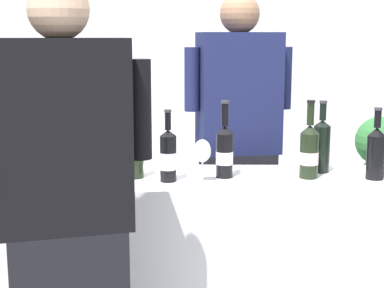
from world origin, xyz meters
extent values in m
cube|color=silver|center=(0.00, 2.60, 1.40)|extent=(8.00, 0.10, 2.80)
cube|color=white|center=(0.00, 0.00, 0.46)|extent=(2.10, 0.50, 0.92)
cylinder|color=black|center=(-0.33, -0.01, 1.02)|extent=(0.08, 0.08, 0.21)
cone|color=black|center=(-0.33, -0.01, 1.14)|extent=(0.08, 0.08, 0.03)
cylinder|color=black|center=(-0.33, -0.01, 1.19)|extent=(0.03, 0.03, 0.07)
cylinder|color=black|center=(-0.33, -0.01, 1.23)|extent=(0.04, 0.04, 0.01)
cylinder|color=black|center=(0.07, 0.00, 1.02)|extent=(0.08, 0.08, 0.20)
cone|color=black|center=(0.07, 0.00, 1.13)|extent=(0.08, 0.08, 0.03)
cylinder|color=black|center=(0.07, 0.00, 1.20)|extent=(0.03, 0.03, 0.10)
cylinder|color=#333338|center=(0.07, 0.00, 1.26)|extent=(0.04, 0.04, 0.01)
cylinder|color=silver|center=(0.07, 0.00, 1.01)|extent=(0.08, 0.08, 0.06)
cylinder|color=black|center=(-0.50, 0.07, 1.02)|extent=(0.08, 0.08, 0.21)
cone|color=black|center=(-0.50, 0.07, 1.15)|extent=(0.08, 0.08, 0.04)
cylinder|color=black|center=(-0.50, 0.07, 1.21)|extent=(0.03, 0.03, 0.09)
cylinder|color=maroon|center=(-0.50, 0.07, 1.26)|extent=(0.03, 0.03, 0.01)
cylinder|color=silver|center=(-0.50, 0.07, 1.01)|extent=(0.08, 0.08, 0.06)
cylinder|color=black|center=(0.52, 0.11, 1.03)|extent=(0.08, 0.08, 0.21)
cone|color=black|center=(0.52, 0.11, 1.15)|extent=(0.08, 0.08, 0.03)
cylinder|color=black|center=(0.52, 0.11, 1.20)|extent=(0.03, 0.03, 0.08)
cylinder|color=#333338|center=(0.52, 0.11, 1.24)|extent=(0.03, 0.03, 0.01)
cylinder|color=black|center=(-0.87, 0.06, 1.01)|extent=(0.08, 0.08, 0.18)
cone|color=black|center=(-0.87, 0.06, 1.12)|extent=(0.08, 0.08, 0.04)
cylinder|color=black|center=(-0.87, 0.06, 1.18)|extent=(0.03, 0.03, 0.08)
cylinder|color=#B79333|center=(-0.87, 0.06, 1.22)|extent=(0.03, 0.03, 0.01)
cylinder|color=black|center=(0.44, -0.01, 1.02)|extent=(0.08, 0.08, 0.20)
cone|color=black|center=(0.44, -0.01, 1.14)|extent=(0.08, 0.08, 0.04)
cylinder|color=black|center=(0.44, -0.01, 1.20)|extent=(0.03, 0.03, 0.10)
cylinder|color=black|center=(0.44, -0.01, 1.26)|extent=(0.04, 0.04, 0.01)
cylinder|color=silver|center=(0.44, -0.01, 1.01)|extent=(0.08, 0.08, 0.06)
cylinder|color=black|center=(-0.18, -0.07, 1.02)|extent=(0.07, 0.07, 0.20)
cone|color=black|center=(-0.18, -0.07, 1.13)|extent=(0.07, 0.07, 0.03)
cylinder|color=black|center=(-0.18, -0.07, 1.18)|extent=(0.03, 0.03, 0.08)
cylinder|color=#333338|center=(-0.18, -0.07, 1.23)|extent=(0.03, 0.03, 0.01)
cylinder|color=silver|center=(-0.18, -0.07, 1.01)|extent=(0.07, 0.07, 0.07)
cylinder|color=black|center=(0.73, -0.02, 1.02)|extent=(0.08, 0.08, 0.19)
cone|color=black|center=(0.73, -0.02, 1.13)|extent=(0.08, 0.08, 0.04)
cylinder|color=black|center=(0.73, -0.02, 1.19)|extent=(0.03, 0.03, 0.08)
cylinder|color=#333338|center=(0.73, -0.02, 1.23)|extent=(0.03, 0.03, 0.01)
cylinder|color=silver|center=(-0.03, -0.08, 0.92)|extent=(0.08, 0.08, 0.00)
cylinder|color=silver|center=(-0.03, -0.08, 0.97)|extent=(0.01, 0.01, 0.09)
ellipsoid|color=silver|center=(-0.03, -0.08, 1.05)|extent=(0.07, 0.07, 0.10)
ellipsoid|color=maroon|center=(-0.03, -0.08, 1.04)|extent=(0.06, 0.06, 0.03)
cylinder|color=silver|center=(-0.64, -0.11, 1.02)|extent=(0.23, 0.23, 0.20)
torus|color=silver|center=(-0.64, -0.11, 1.13)|extent=(0.23, 0.23, 0.01)
cube|color=black|center=(0.16, 0.56, 0.46)|extent=(0.42, 0.31, 0.92)
cube|color=#191E47|center=(0.16, 0.56, 1.24)|extent=(0.46, 0.32, 0.63)
sphere|color=#8C664C|center=(0.16, 0.56, 1.65)|extent=(0.21, 0.21, 0.21)
cylinder|color=#191E47|center=(0.41, 0.61, 1.32)|extent=(0.08, 0.08, 0.33)
cylinder|color=#191E47|center=(-0.08, 0.51, 1.32)|extent=(0.08, 0.08, 0.33)
cube|color=black|center=(-0.49, -0.65, 1.22)|extent=(0.47, 0.34, 0.62)
sphere|color=#D8AD8C|center=(-0.49, -0.65, 1.62)|extent=(0.20, 0.20, 0.20)
cylinder|color=black|center=(-0.24, -0.58, 1.29)|extent=(0.08, 0.08, 0.34)
cylinder|color=brown|center=(1.21, 1.24, 0.14)|extent=(0.34, 0.34, 0.28)
sphere|color=#2D6B33|center=(1.15, 1.26, 0.86)|extent=(0.32, 0.32, 0.32)
camera|label=1|loc=(-0.04, -2.51, 1.54)|focal=54.26mm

